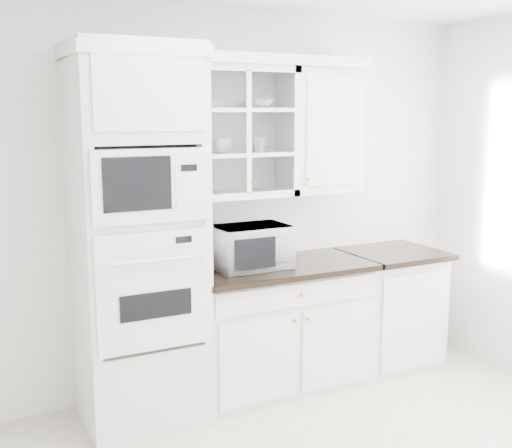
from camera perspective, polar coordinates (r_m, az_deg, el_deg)
room_shell at (r=3.44m, az=6.18°, el=6.42°), size 4.00×3.50×2.70m
oven_column at (r=4.10m, az=-10.47°, el=-1.29°), size 0.76×0.68×2.40m
base_cabinet_run at (r=4.71m, az=1.98°, el=-8.97°), size 1.32×0.67×0.92m
extra_base_cabinet at (r=5.24m, az=11.70°, el=-7.20°), size 0.72×0.67×0.92m
upper_cabinet_glass at (r=4.46m, az=-1.61°, el=8.17°), size 0.80×0.33×0.90m
upper_cabinet_solid at (r=4.79m, az=5.80°, el=8.25°), size 0.55×0.33×0.90m
crown_molding at (r=4.41m, az=-2.78°, el=14.45°), size 2.14×0.38×0.07m
countertop_microwave at (r=4.44m, az=-0.54°, el=-2.00°), size 0.52×0.43×0.30m
bowl_a at (r=4.36m, az=-4.32°, el=10.58°), size 0.26×0.26×0.06m
bowl_b at (r=4.54m, az=0.28°, el=10.62°), size 0.22×0.22×0.06m
cup_a at (r=4.41m, az=-3.02°, el=6.98°), size 0.13×0.13×0.10m
cup_b at (r=4.55m, az=0.25°, el=7.08°), size 0.14×0.14×0.10m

